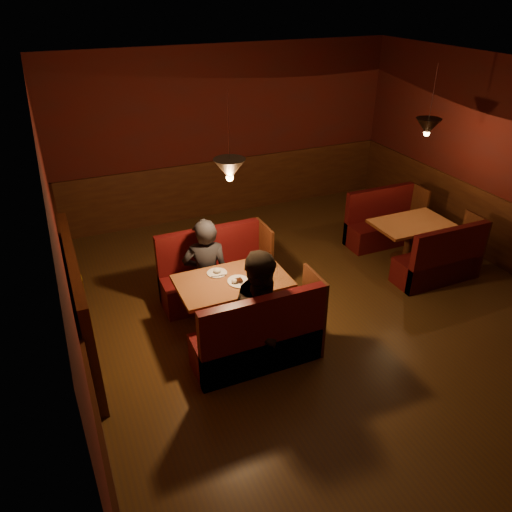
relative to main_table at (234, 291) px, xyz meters
name	(u,v)px	position (x,y,z in m)	size (l,w,h in m)	color
room	(310,242)	(0.94, -0.11, 0.51)	(6.02, 7.02, 2.92)	#513315
main_table	(234,291)	(0.00, 0.00, 0.00)	(1.31, 0.79, 0.91)	maroon
main_bench_far	(215,277)	(0.02, 0.74, -0.23)	(1.44, 0.51, 0.98)	#4F130F
main_bench_near	(260,342)	(0.02, -0.74, -0.23)	(1.44, 0.51, 0.98)	#4F130F
second_table	(410,232)	(3.03, 0.54, -0.07)	(1.13, 0.72, 0.64)	maroon
second_bench_far	(383,226)	(3.05, 1.21, -0.26)	(1.25, 0.47, 0.89)	#4F130F
second_bench_near	(440,264)	(3.05, -0.14, -0.26)	(1.25, 0.47, 0.89)	#4F130F
diner_a	(205,253)	(-0.16, 0.55, 0.27)	(0.59, 0.39, 1.62)	black
diner_b	(264,295)	(0.10, -0.64, 0.31)	(0.83, 0.64, 1.70)	black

